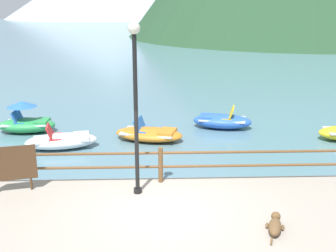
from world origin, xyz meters
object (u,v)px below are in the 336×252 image
object	(u,v)px
pedal_boat_2	(26,122)
pedal_boat_4	(62,141)
sign_board	(11,164)
dog_resting	(275,225)
pedal_boat_0	(149,134)
pedal_boat_3	(222,121)
lamp_post	(136,95)

from	to	relation	value
pedal_boat_2	pedal_boat_4	size ratio (longest dim) A/B	0.84
sign_board	pedal_boat_2	bearing A→B (deg)	103.93
pedal_boat_2	pedal_boat_4	distance (m)	2.67
pedal_boat_4	dog_resting	bearing A→B (deg)	-48.15
dog_resting	pedal_boat_4	size ratio (longest dim) A/B	0.39
pedal_boat_2	pedal_boat_4	bearing A→B (deg)	-47.43
pedal_boat_0	pedal_boat_2	world-z (taller)	pedal_boat_2
dog_resting	pedal_boat_3	size ratio (longest dim) A/B	0.40
pedal_boat_4	pedal_boat_2	bearing A→B (deg)	132.57
pedal_boat_0	sign_board	bearing A→B (deg)	-123.12
sign_board	pedal_boat_2	xyz separation A→B (m)	(-1.56, 6.29, -0.71)
pedal_boat_2	lamp_post	bearing A→B (deg)	-54.40
lamp_post	dog_resting	xyz separation A→B (m)	(2.88, -1.87, -2.35)
lamp_post	pedal_boat_3	size ratio (longest dim) A/B	1.59
lamp_post	pedal_boat_2	distance (m)	8.33
dog_resting	pedal_boat_4	distance (m)	8.57
sign_board	lamp_post	bearing A→B (deg)	-3.48
sign_board	pedal_boat_4	xyz separation A→B (m)	(0.24, 4.33, -0.86)
sign_board	pedal_boat_2	distance (m)	6.52
pedal_boat_4	pedal_boat_0	bearing A→B (deg)	13.94
lamp_post	dog_resting	world-z (taller)	lamp_post
dog_resting	pedal_boat_4	xyz separation A→B (m)	(-5.71, 6.38, -0.25)
lamp_post	pedal_boat_4	bearing A→B (deg)	122.11
dog_resting	pedal_boat_0	size ratio (longest dim) A/B	0.37
pedal_boat_2	pedal_boat_3	size ratio (longest dim) A/B	0.86
lamp_post	pedal_boat_0	xyz separation A→B (m)	(0.24, 5.28, -2.63)
dog_resting	pedal_boat_3	bearing A→B (deg)	87.86
pedal_boat_2	pedal_boat_3	xyz separation A→B (m)	(7.84, 0.27, -0.12)
sign_board	pedal_boat_4	world-z (taller)	sign_board
sign_board	pedal_boat_4	distance (m)	4.42
pedal_boat_0	pedal_boat_2	size ratio (longest dim) A/B	1.26
lamp_post	dog_resting	bearing A→B (deg)	-32.95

